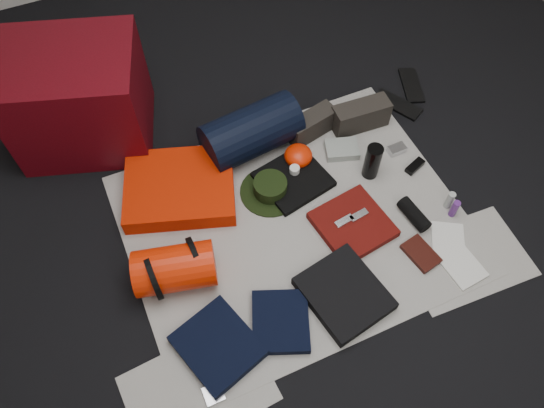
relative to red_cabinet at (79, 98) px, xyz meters
name	(u,v)px	position (x,y,z in m)	size (l,w,h in m)	color
floor	(295,225)	(0.76, -0.97, -0.28)	(4.50, 4.50, 0.02)	black
newspaper_mat	(295,223)	(0.76, -0.97, -0.27)	(1.60, 1.30, 0.01)	beige
newspaper_sheet_front_left	(198,388)	(0.06, -1.52, -0.27)	(0.58, 0.40, 0.00)	beige
newspaper_sheet_front_right	(465,259)	(1.41, -1.47, -0.27)	(0.58, 0.40, 0.00)	beige
red_cabinet	(79,98)	(0.00, 0.00, 0.00)	(0.65, 0.54, 0.54)	#50050D
sleeping_pad	(180,188)	(0.31, -0.58, -0.22)	(0.54, 0.44, 0.10)	red
stuff_sack	(175,268)	(0.15, -1.02, -0.16)	(0.21, 0.21, 0.36)	red
sack_strap_left	(153,277)	(0.05, -1.02, -0.16)	(0.22, 0.22, 0.03)	black
sack_strap_right	(196,260)	(0.25, -1.02, -0.16)	(0.22, 0.22, 0.03)	black
navy_duffel	(251,132)	(0.75, -0.45, -0.13)	(0.26, 0.26, 0.50)	black
boonie_brim	(270,191)	(0.73, -0.76, -0.26)	(0.31, 0.31, 0.01)	black
boonie_crown	(270,187)	(0.73, -0.76, -0.22)	(0.17, 0.17, 0.07)	black
hiking_boot_left	(312,125)	(1.09, -0.49, -0.20)	(0.28, 0.10, 0.14)	#2A2621
hiking_boot_right	(361,116)	(1.36, -0.55, -0.19)	(0.31, 0.12, 0.15)	#2A2621
flip_flop_left	(398,104)	(1.63, -0.50, -0.26)	(0.10, 0.28, 0.02)	black
flip_flop_right	(411,85)	(1.78, -0.41, -0.26)	(0.10, 0.27, 0.02)	black
trousers_navy_a	(218,346)	(0.20, -1.40, -0.24)	(0.29, 0.33, 0.05)	black
trousers_navy_b	(281,322)	(0.49, -1.41, -0.24)	(0.25, 0.28, 0.04)	black
trousers_charcoal	(344,293)	(0.80, -1.41, -0.24)	(0.32, 0.37, 0.06)	black
black_tshirt	(293,179)	(0.86, -0.74, -0.25)	(0.33, 0.31, 0.03)	black
red_shirt	(353,224)	(1.01, -1.11, -0.24)	(0.33, 0.33, 0.04)	#550C09
orange_stuff_sack	(298,156)	(0.94, -0.64, -0.22)	(0.15, 0.15, 0.10)	red
first_aid_pouch	(342,149)	(1.18, -0.68, -0.24)	(0.17, 0.13, 0.04)	gray
water_bottle	(372,161)	(1.25, -0.86, -0.16)	(0.08, 0.08, 0.21)	black
speaker	(414,214)	(1.31, -1.18, -0.23)	(0.07, 0.07, 0.18)	black
compact_camera	(397,149)	(1.45, -0.79, -0.25)	(0.09, 0.06, 0.04)	silver
cyan_case	(366,121)	(1.40, -0.55, -0.25)	(0.11, 0.07, 0.03)	#0D5683
toiletry_purple	(454,209)	(1.49, -1.24, -0.21)	(0.04, 0.04, 0.10)	#572476
toiletry_clear	(450,200)	(1.50, -1.19, -0.21)	(0.04, 0.04, 0.11)	#9EA29D
paperback_book	(421,254)	(1.23, -1.37, -0.25)	(0.11, 0.17, 0.02)	black
map_booklet	(459,263)	(1.37, -1.49, -0.26)	(0.16, 0.23, 0.01)	silver
map_printout	(448,240)	(1.39, -1.36, -0.26)	(0.15, 0.20, 0.01)	silver
sunglasses	(415,166)	(1.48, -0.93, -0.25)	(0.11, 0.05, 0.03)	black
key_cluster	(214,394)	(0.11, -1.57, -0.26)	(0.08, 0.08, 0.01)	silver
tape_roll	(295,170)	(0.88, -0.71, -0.21)	(0.05, 0.05, 0.04)	silver
energy_bar_a	(344,221)	(0.97, -1.09, -0.21)	(0.10, 0.04, 0.01)	silver
energy_bar_b	(359,215)	(1.05, -1.09, -0.21)	(0.10, 0.04, 0.01)	silver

